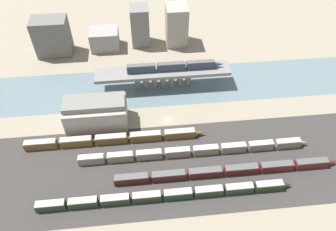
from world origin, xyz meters
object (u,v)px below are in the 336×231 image
(train_yard_near, at_px, (166,195))
(train_yard_mid, at_px, (228,171))
(train_on_bridge, at_px, (174,66))
(train_yard_outer, at_px, (115,139))
(train_yard_far, at_px, (194,151))
(warehouse_building, at_px, (96,113))

(train_yard_near, distance_m, train_yard_mid, 24.96)
(train_on_bridge, xyz_separation_m, train_yard_outer, (-27.54, -32.50, -9.39))
(train_yard_near, xyz_separation_m, train_yard_mid, (23.69, 7.87, -0.03))
(train_yard_far, height_order, warehouse_building, warehouse_building)
(train_yard_far, distance_m, train_yard_outer, 32.20)
(train_yard_mid, bearing_deg, train_yard_far, 136.72)
(train_yard_near, distance_m, warehouse_building, 46.54)
(train_on_bridge, height_order, train_yard_outer, train_on_bridge)
(train_yard_mid, relative_size, train_yard_far, 0.93)
(warehouse_building, bearing_deg, train_on_bridge, 31.16)
(train_on_bridge, relative_size, train_yard_near, 0.50)
(warehouse_building, bearing_deg, train_yard_far, -28.49)
(train_yard_outer, bearing_deg, warehouse_building, 123.27)
(train_yard_mid, xyz_separation_m, train_yard_far, (-10.79, 10.16, 0.17))
(warehouse_building, bearing_deg, train_yard_mid, -32.23)
(train_yard_far, xyz_separation_m, warehouse_building, (-38.24, 20.75, 4.32))
(train_on_bridge, bearing_deg, train_yard_mid, -74.90)
(train_yard_mid, bearing_deg, warehouse_building, 147.77)
(train_yard_far, bearing_deg, train_on_bridge, 94.44)
(warehouse_building, bearing_deg, train_yard_outer, -56.73)
(train_yard_far, xyz_separation_m, train_yard_outer, (-30.80, 9.40, -0.02))
(train_yard_outer, relative_size, warehouse_building, 2.87)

